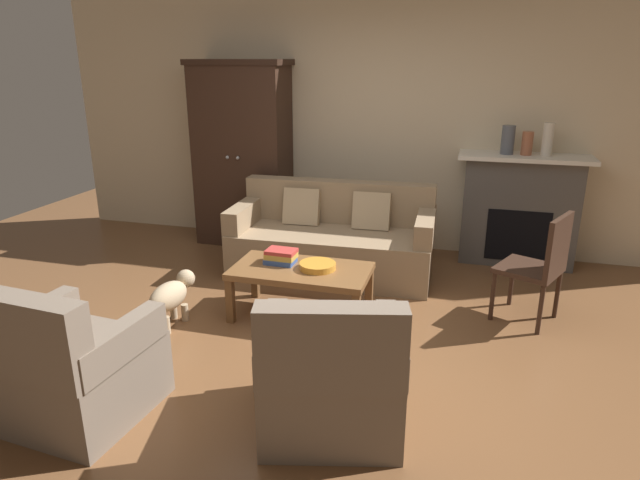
# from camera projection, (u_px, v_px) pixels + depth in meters

# --- Properties ---
(ground_plane) EXTENTS (9.60, 9.60, 0.00)m
(ground_plane) POSITION_uv_depth(u_px,v_px,m) (305.00, 349.00, 4.01)
(ground_plane) COLOR brown
(back_wall) EXTENTS (7.20, 0.10, 2.80)m
(back_wall) POSITION_uv_depth(u_px,v_px,m) (374.00, 118.00, 5.89)
(back_wall) COLOR beige
(back_wall) RESTS_ON ground
(fireplace) EXTENTS (1.26, 0.48, 1.12)m
(fireplace) POSITION_uv_depth(u_px,v_px,m) (519.00, 209.00, 5.53)
(fireplace) COLOR #4C4947
(fireplace) RESTS_ON ground
(armoire) EXTENTS (1.06, 0.57, 2.00)m
(armoire) POSITION_uv_depth(u_px,v_px,m) (243.00, 154.00, 6.08)
(armoire) COLOR #382319
(armoire) RESTS_ON ground
(couch) EXTENTS (1.95, 0.92, 0.86)m
(couch) POSITION_uv_depth(u_px,v_px,m) (333.00, 241.00, 5.35)
(couch) COLOR #937A5B
(couch) RESTS_ON ground
(coffee_table) EXTENTS (1.10, 0.60, 0.42)m
(coffee_table) POSITION_uv_depth(u_px,v_px,m) (301.00, 274.00, 4.41)
(coffee_table) COLOR brown
(coffee_table) RESTS_ON ground
(fruit_bowl) EXTENTS (0.29, 0.29, 0.05)m
(fruit_bowl) POSITION_uv_depth(u_px,v_px,m) (318.00, 266.00, 4.37)
(fruit_bowl) COLOR orange
(fruit_bowl) RESTS_ON coffee_table
(book_stack) EXTENTS (0.25, 0.18, 0.12)m
(book_stack) POSITION_uv_depth(u_px,v_px,m) (281.00, 256.00, 4.48)
(book_stack) COLOR #38569E
(book_stack) RESTS_ON coffee_table
(mantel_vase_slate) EXTENTS (0.12, 0.12, 0.28)m
(mantel_vase_slate) POSITION_uv_depth(u_px,v_px,m) (508.00, 140.00, 5.34)
(mantel_vase_slate) COLOR #565B66
(mantel_vase_slate) RESTS_ON fireplace
(mantel_vase_terracotta) EXTENTS (0.11, 0.11, 0.23)m
(mantel_vase_terracotta) POSITION_uv_depth(u_px,v_px,m) (527.00, 143.00, 5.30)
(mantel_vase_terracotta) COLOR #A86042
(mantel_vase_terracotta) RESTS_ON fireplace
(mantel_vase_cream) EXTENTS (0.10, 0.10, 0.31)m
(mantel_vase_cream) POSITION_uv_depth(u_px,v_px,m) (548.00, 139.00, 5.24)
(mantel_vase_cream) COLOR beige
(mantel_vase_cream) RESTS_ON fireplace
(armchair_near_left) EXTENTS (0.83, 0.83, 0.88)m
(armchair_near_left) POSITION_uv_depth(u_px,v_px,m) (71.00, 369.00, 3.17)
(armchair_near_left) COLOR #756656
(armchair_near_left) RESTS_ON ground
(armchair_near_right) EXTENTS (0.93, 0.93, 0.88)m
(armchair_near_right) POSITION_uv_depth(u_px,v_px,m) (331.00, 379.00, 3.07)
(armchair_near_right) COLOR #756656
(armchair_near_right) RESTS_ON ground
(side_chair_wooden) EXTENTS (0.58, 0.58, 0.90)m
(side_chair_wooden) POSITION_uv_depth(u_px,v_px,m) (541.00, 262.00, 4.27)
(side_chair_wooden) COLOR #382319
(side_chair_wooden) RESTS_ON ground
(dog) EXTENTS (0.24, 0.57, 0.39)m
(dog) POSITION_uv_depth(u_px,v_px,m) (171.00, 296.00, 4.31)
(dog) COLOR tan
(dog) RESTS_ON ground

